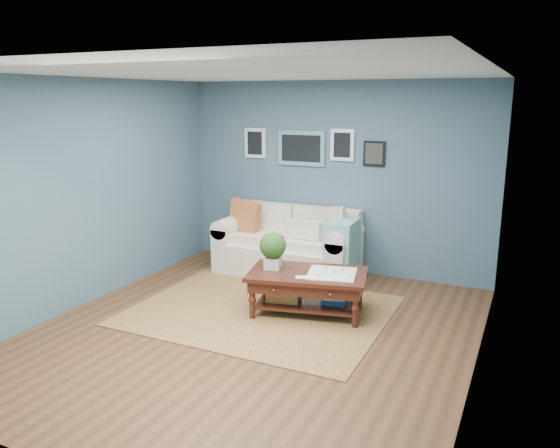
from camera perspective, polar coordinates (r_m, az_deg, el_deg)
The scene contains 4 objects.
room_shell at distance 5.62m, azimuth -2.88°, elevation 1.72°, with size 5.00×5.02×2.70m.
area_rug at distance 6.54m, azimuth -2.07°, elevation -9.01°, with size 2.91×2.33×0.01m, color brown.
loveseat at distance 7.73m, azimuth 1.45°, elevation -2.21°, with size 2.03×0.92×1.04m.
coffee_table at distance 6.35m, azimuth 2.27°, elevation -5.73°, with size 1.48×1.06×0.94m.
Camera 1 is at (2.60, -4.79, 2.47)m, focal length 35.00 mm.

